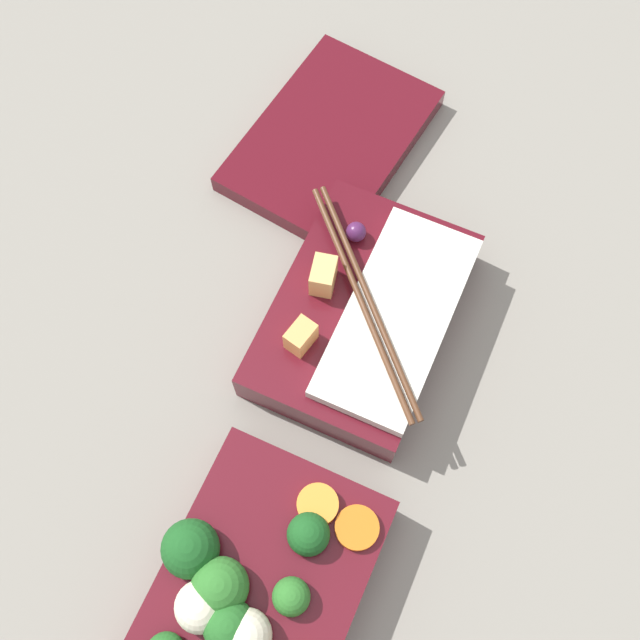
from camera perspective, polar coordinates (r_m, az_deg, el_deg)
name	(u,v)px	position (r m, az deg, el deg)	size (l,w,h in m)	color
ground_plane	(334,452)	(0.61, 1.05, -10.05)	(3.00, 3.00, 0.00)	gray
bento_tray_vegetable	(251,598)	(0.57, -5.31, -20.32)	(0.20, 0.15, 0.07)	#510F19
bento_tray_rice	(366,314)	(0.63, 3.52, 0.43)	(0.20, 0.16, 0.07)	#510F19
bento_lid	(331,140)	(0.73, 0.84, 13.54)	(0.20, 0.14, 0.02)	#510F19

